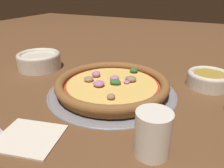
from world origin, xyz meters
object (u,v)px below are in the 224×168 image
at_px(bowl_near, 209,79).
at_px(fork, 0,132).
at_px(bowl_far, 39,60).
at_px(napkin, 29,136).
at_px(pizza, 112,84).
at_px(drinking_cup, 153,133).
at_px(pizza_tray, 112,91).

bearing_deg(bowl_near, fork, 49.44).
relative_size(bowl_far, napkin, 1.07).
relative_size(pizza, bowl_far, 2.08).
distance_m(pizza, drinking_cup, 0.26).
height_order(pizza_tray, drinking_cup, drinking_cup).
relative_size(bowl_near, napkin, 0.87).
xyz_separation_m(drinking_cup, fork, (0.30, 0.08, -0.04)).
bearing_deg(drinking_cup, pizza, -48.20).
distance_m(pizza_tray, pizza, 0.02).
distance_m(bowl_near, napkin, 0.53).
bearing_deg(pizza_tray, napkin, 76.81).
bearing_deg(fork, pizza, 82.43).
distance_m(napkin, fork, 0.07).
xyz_separation_m(bowl_near, napkin, (0.31, 0.43, -0.02)).
distance_m(pizza, fork, 0.30).
xyz_separation_m(pizza, napkin, (0.06, 0.26, -0.02)).
bearing_deg(napkin, pizza, -103.16).
bearing_deg(napkin, fork, 10.94).
bearing_deg(drinking_cup, napkin, 15.84).
relative_size(pizza, fork, 1.93).
height_order(pizza_tray, fork, pizza_tray).
bearing_deg(napkin, pizza_tray, -103.19).
relative_size(bowl_near, bowl_far, 0.81).
bearing_deg(bowl_near, pizza_tray, 33.77).
bearing_deg(napkin, bowl_far, -50.54).
distance_m(bowl_far, drinking_cup, 0.57).
bearing_deg(drinking_cup, bowl_near, -101.30).
relative_size(bowl_near, fork, 0.75).
distance_m(pizza, bowl_near, 0.30).
relative_size(pizza_tray, napkin, 2.54).
bearing_deg(bowl_near, napkin, 54.20).
height_order(pizza_tray, napkin, napkin).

